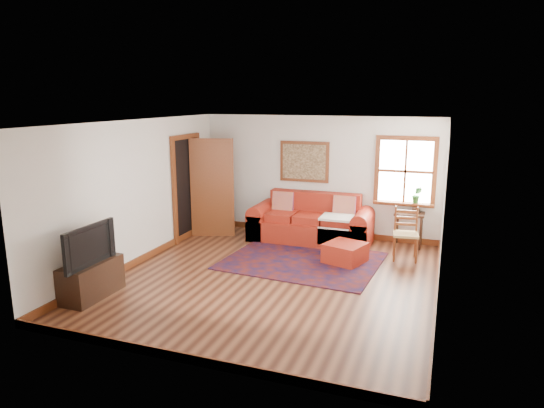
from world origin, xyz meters
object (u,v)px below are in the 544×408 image
at_px(red_leather_sofa, 311,225).
at_px(side_table, 409,219).
at_px(red_ottoman, 345,253).
at_px(media_cabinet, 92,279).
at_px(ladder_back_chair, 406,231).

distance_m(red_leather_sofa, side_table, 1.93).
height_order(red_ottoman, side_table, side_table).
bearing_deg(media_cabinet, red_ottoman, 40.54).
relative_size(red_ottoman, media_cabinet, 0.64).
bearing_deg(side_table, media_cabinet, -135.29).
xyz_separation_m(ladder_back_chair, media_cabinet, (-4.16, -3.33, -0.24)).
bearing_deg(ladder_back_chair, red_leather_sofa, 164.27).
bearing_deg(red_ottoman, media_cabinet, -121.15).
xyz_separation_m(red_ottoman, media_cabinet, (-3.19, -2.73, 0.09)).
xyz_separation_m(red_leather_sofa, red_ottoman, (0.93, -1.14, -0.14)).
height_order(red_leather_sofa, media_cabinet, red_leather_sofa).
height_order(red_ottoman, media_cabinet, media_cabinet).
distance_m(red_leather_sofa, red_ottoman, 1.48).
xyz_separation_m(red_leather_sofa, ladder_back_chair, (1.90, -0.53, 0.19)).
height_order(red_leather_sofa, ladder_back_chair, red_leather_sofa).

